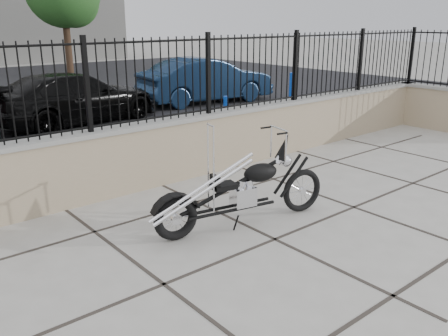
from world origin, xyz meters
TOP-DOWN VIEW (x-y plane):
  - ground_plane at (0.00, 0.00)m, footprint 90.00×90.00m
  - retaining_wall at (0.00, 2.50)m, footprint 14.00×0.36m
  - iron_fence at (0.00, 2.50)m, footprint 14.00×0.08m
  - chopper_motorcycle at (-0.05, 0.55)m, footprint 2.23×0.82m
  - car_black at (0.83, 7.43)m, footprint 4.35×2.34m
  - car_blue at (5.00, 7.76)m, footprint 4.11×1.86m
  - bollard_b at (2.75, 4.16)m, footprint 0.13×0.13m
  - bollard_c at (5.17, 4.52)m, footprint 0.15×0.15m

SIDE VIEW (x-z plane):
  - ground_plane at x=0.00m, z-range 0.00..0.00m
  - bollard_b at x=2.75m, z-range 0.00..0.85m
  - retaining_wall at x=0.00m, z-range 0.00..0.96m
  - bollard_c at x=5.17m, z-range 0.00..1.14m
  - car_black at x=0.83m, z-range 0.00..1.20m
  - car_blue at x=5.00m, z-range 0.00..1.31m
  - chopper_motorcycle at x=-0.05m, z-range 0.00..1.32m
  - iron_fence at x=0.00m, z-range 0.96..2.16m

